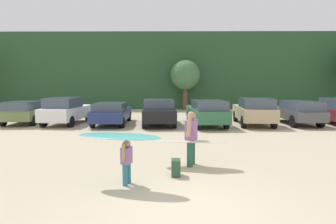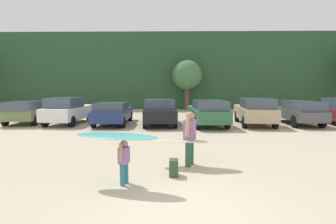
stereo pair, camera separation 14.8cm
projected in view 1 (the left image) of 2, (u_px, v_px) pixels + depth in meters
ground_plane at (184, 209)px, 5.69m from camera, size 120.00×120.00×0.00m
hillside_ridge at (173, 73)px, 33.58m from camera, size 108.00×12.00×7.45m
tree_ridge_back at (185, 75)px, 26.81m from camera, size 2.80×2.80×4.70m
parked_car_olive_green at (26, 111)px, 17.78m from camera, size 2.19×4.35×1.40m
parked_car_white at (66, 111)px, 17.46m from camera, size 2.12×4.25×1.65m
parked_car_navy at (112, 113)px, 17.37m from camera, size 1.96×4.58×1.34m
parked_car_black at (159, 112)px, 17.08m from camera, size 2.13×4.08×1.55m
parked_car_forest_green at (207, 112)px, 16.88m from camera, size 2.13×4.84×1.52m
parked_car_tan at (254, 111)px, 17.07m from camera, size 2.11×4.39×1.63m
parked_car_dark_gray at (297, 112)px, 17.39m from camera, size 1.87×4.55×1.45m
person_adult at (191, 135)px, 8.59m from camera, size 0.41×0.81×1.65m
person_child at (127, 160)px, 6.99m from camera, size 0.27×0.42×1.10m
surfboard_cream at (190, 141)px, 8.51m from camera, size 2.31×0.94×0.14m
surfboard_teal at (119, 136)px, 6.79m from camera, size 2.16×1.06×0.12m
backpack_dropped at (176, 168)px, 7.68m from camera, size 0.24×0.34×0.45m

